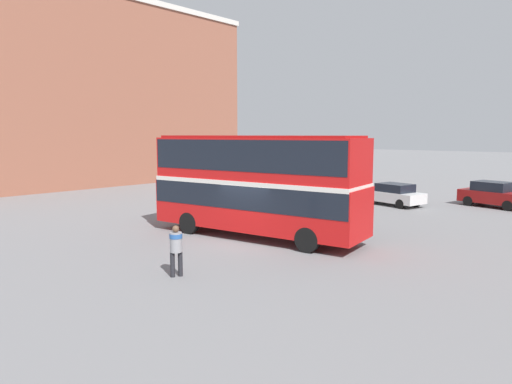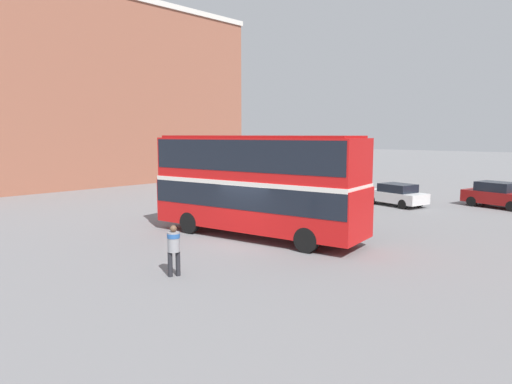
{
  "view_description": "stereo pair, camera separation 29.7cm",
  "coord_description": "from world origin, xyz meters",
  "px_view_note": "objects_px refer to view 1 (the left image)",
  "views": [
    {
      "loc": [
        13.32,
        -14.14,
        4.68
      ],
      "look_at": [
        -0.45,
        1.09,
        2.09
      ],
      "focal_mm": 32.0,
      "sensor_mm": 36.0,
      "label": 1
    },
    {
      "loc": [
        13.54,
        -13.94,
        4.68
      ],
      "look_at": [
        -0.45,
        1.09,
        2.09
      ],
      "focal_mm": 32.0,
      "sensor_mm": 36.0,
      "label": 2
    }
  ],
  "objects_px": {
    "double_decker_bus": "(256,180)",
    "parked_car_side_street": "(393,194)",
    "parked_car_kerb_near": "(259,188)",
    "parked_car_kerb_far": "(494,194)",
    "pedestrian_foreground": "(176,245)"
  },
  "relations": [
    {
      "from": "pedestrian_foreground",
      "to": "parked_car_kerb_far",
      "type": "xyz_separation_m",
      "value": [
        3.58,
        22.95,
        -0.23
      ]
    },
    {
      "from": "double_decker_bus",
      "to": "parked_car_side_street",
      "type": "bearing_deg",
      "value": 79.87
    },
    {
      "from": "parked_car_kerb_far",
      "to": "parked_car_side_street",
      "type": "bearing_deg",
      "value": -133.05
    },
    {
      "from": "pedestrian_foreground",
      "to": "parked_car_kerb_far",
      "type": "distance_m",
      "value": 23.22
    },
    {
      "from": "double_decker_bus",
      "to": "pedestrian_foreground",
      "type": "height_order",
      "value": "double_decker_bus"
    },
    {
      "from": "parked_car_kerb_far",
      "to": "pedestrian_foreground",
      "type": "bearing_deg",
      "value": -87.33
    },
    {
      "from": "parked_car_side_street",
      "to": "double_decker_bus",
      "type": "bearing_deg",
      "value": 100.87
    },
    {
      "from": "pedestrian_foreground",
      "to": "parked_car_side_street",
      "type": "height_order",
      "value": "pedestrian_foreground"
    },
    {
      "from": "parked_car_side_street",
      "to": "parked_car_kerb_near",
      "type": "bearing_deg",
      "value": 38.35
    },
    {
      "from": "parked_car_kerb_near",
      "to": "parked_car_kerb_far",
      "type": "bearing_deg",
      "value": 40.16
    },
    {
      "from": "parked_car_kerb_far",
      "to": "double_decker_bus",
      "type": "bearing_deg",
      "value": -96.78
    },
    {
      "from": "double_decker_bus",
      "to": "pedestrian_foreground",
      "type": "relative_size",
      "value": 6.03
    },
    {
      "from": "pedestrian_foreground",
      "to": "parked_car_kerb_far",
      "type": "bearing_deg",
      "value": -73.62
    },
    {
      "from": "double_decker_bus",
      "to": "parked_car_kerb_far",
      "type": "xyz_separation_m",
      "value": [
        5.57,
        16.82,
        -1.83
      ]
    },
    {
      "from": "pedestrian_foreground",
      "to": "parked_car_kerb_near",
      "type": "bearing_deg",
      "value": -31.64
    }
  ]
}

